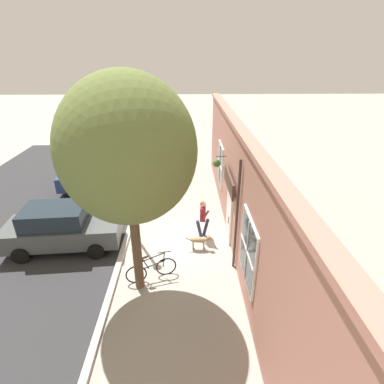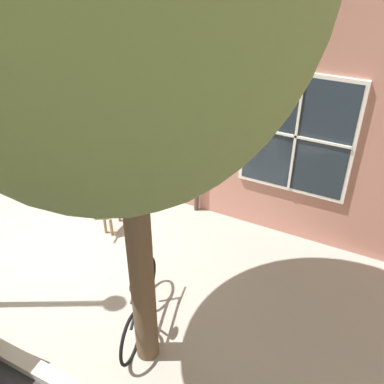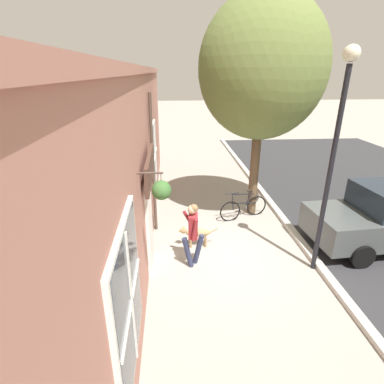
{
  "view_description": "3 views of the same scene",
  "coord_description": "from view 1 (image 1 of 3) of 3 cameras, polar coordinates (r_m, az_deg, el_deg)",
  "views": [
    {
      "loc": [
        -0.42,
        10.02,
        7.03
      ],
      "look_at": [
        -0.72,
        -1.84,
        1.4
      ],
      "focal_mm": 28.0,
      "sensor_mm": 36.0,
      "label": 1
    },
    {
      "loc": [
        4.04,
        4.56,
        4.83
      ],
      "look_at": [
        -1.17,
        1.86,
        1.07
      ],
      "focal_mm": 40.0,
      "sensor_mm": 36.0,
      "label": 2
    },
    {
      "loc": [
        -1.6,
        -6.77,
        4.54
      ],
      "look_at": [
        -0.98,
        1.81,
        1.06
      ],
      "focal_mm": 28.0,
      "sensor_mm": 36.0,
      "label": 3
    }
  ],
  "objects": [
    {
      "name": "ground_plane",
      "position": [
        12.25,
        -3.18,
        -9.67
      ],
      "size": [
        90.0,
        90.0,
        0.0
      ],
      "primitive_type": "plane",
      "color": "gray"
    },
    {
      "name": "curb_and_road",
      "position": [
        13.75,
        -28.66,
        -8.81
      ],
      "size": [
        10.1,
        28.0,
        0.12
      ],
      "color": "#B2ADA3",
      "rests_on": "ground_plane"
    },
    {
      "name": "storefront_facade",
      "position": [
        11.25,
        8.53,
        0.4
      ],
      "size": [
        0.95,
        18.0,
        4.65
      ],
      "color": "#B27566",
      "rests_on": "ground_plane"
    },
    {
      "name": "pedestrian_walking",
      "position": [
        12.1,
        2.09,
        -4.53
      ],
      "size": [
        0.58,
        0.58,
        1.67
      ],
      "color": "#282D47",
      "rests_on": "ground_plane"
    },
    {
      "name": "dog_on_leash",
      "position": [
        11.69,
        1.55,
        -9.11
      ],
      "size": [
        1.09,
        0.25,
        0.62
      ],
      "color": "#997A51",
      "rests_on": "ground_plane"
    },
    {
      "name": "street_tree_by_curb",
      "position": [
        8.15,
        -11.69,
        6.91
      ],
      "size": [
        3.73,
        3.36,
        6.68
      ],
      "color": "brown",
      "rests_on": "ground_plane"
    },
    {
      "name": "leaning_bicycle",
      "position": [
        10.46,
        -7.71,
        -14.38
      ],
      "size": [
        1.67,
        0.57,
        1.0
      ],
      "color": "black",
      "rests_on": "ground_plane"
    },
    {
      "name": "parked_car_nearest_curb",
      "position": [
        16.96,
        -17.2,
        2.95
      ],
      "size": [
        4.42,
        2.17,
        1.75
      ],
      "color": "navy",
      "rests_on": "ground_plane"
    },
    {
      "name": "parked_car_mid_block",
      "position": [
        12.6,
        -23.65,
        -6.21
      ],
      "size": [
        4.42,
        2.17,
        1.75
      ],
      "color": "#474C4C",
      "rests_on": "ground_plane"
    },
    {
      "name": "street_lamp",
      "position": [
        11.68,
        -12.6,
        5.96
      ],
      "size": [
        0.32,
        0.32,
        5.02
      ],
      "color": "black",
      "rests_on": "ground_plane"
    },
    {
      "name": "fire_hydrant",
      "position": [
        16.19,
        -8.07,
        0.93
      ],
      "size": [
        0.34,
        0.2,
        0.77
      ],
      "color": "#99999E",
      "rests_on": "ground_plane"
    }
  ]
}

